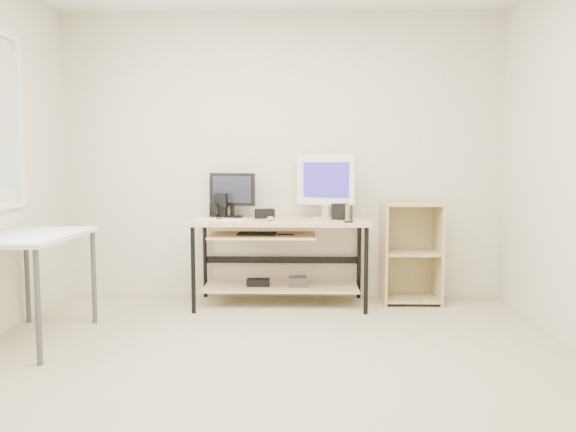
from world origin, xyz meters
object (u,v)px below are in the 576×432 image
Objects in this scene: black_monitor at (232,192)px; white_imac at (326,182)px; side_table at (30,246)px; desk at (278,244)px; audio_controller at (214,211)px; shelf_unit at (410,251)px.

white_imac is (0.84, -0.04, 0.09)m from black_monitor.
black_monitor reaches higher than side_table.
desk is 2.68× the size of white_imac.
side_table is 1.79m from black_monitor.
white_imac is 1.02m from audio_controller.
side_table is at bearing -131.92° from white_imac.
black_monitor is at bearing 154.03° from desk.
desk is at bearing 32.65° from side_table.
shelf_unit is 6.55× the size of audio_controller.
shelf_unit is (1.18, 0.16, -0.09)m from desk.
shelf_unit is 2.12× the size of black_monitor.
side_table is at bearing -113.45° from audio_controller.
black_monitor is at bearing 178.45° from shelf_unit.
shelf_unit is (2.83, 1.22, -0.22)m from side_table.
desk is 0.64m from black_monitor.
side_table is 2.35× the size of black_monitor.
white_imac reaches higher than desk.
black_monitor is 0.76× the size of white_imac.
white_imac is (0.42, 0.16, 0.54)m from desk.
audio_controller is at bearing -116.15° from black_monitor.
shelf_unit reaches higher than side_table.
desk is 10.92× the size of audio_controller.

